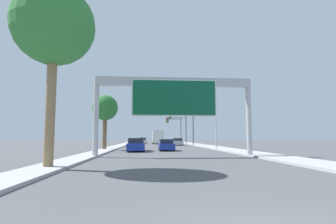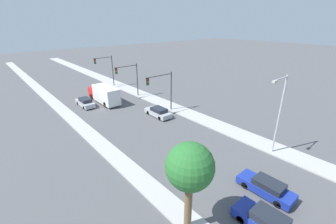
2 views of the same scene
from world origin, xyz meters
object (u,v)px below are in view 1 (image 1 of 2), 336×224
car_near_right (143,141)px  truck_box_primary (158,137)px  traffic_light_near_intersection (185,123)px  car_far_center (177,142)px  sign_gantry (174,95)px  traffic_light_mid_block (180,125)px  street_lamp_right (213,109)px  car_near_center (136,145)px  car_far_left (166,145)px  palm_tree_background (105,109)px  traffic_light_far_intersection (176,126)px  palm_tree_foreground (54,27)px

car_near_right → truck_box_primary: bearing=-6.2°
truck_box_primary → traffic_light_near_intersection: 12.24m
car_far_center → traffic_light_near_intersection: size_ratio=0.73×
sign_gantry → traffic_light_mid_block: (5.25, 40.12, -0.76)m
sign_gantry → street_lamp_right: (6.48, 12.76, 0.17)m
traffic_light_near_intersection → car_near_center: bearing=-111.5°
sign_gantry → traffic_light_mid_block: sign_gantry is taller
car_near_right → truck_box_primary: size_ratio=0.55×
truck_box_primary → traffic_light_near_intersection: size_ratio=1.33×
car_far_center → traffic_light_mid_block: traffic_light_mid_block is taller
car_far_left → truck_box_primary: (0.00, 30.88, 0.94)m
traffic_light_near_intersection → palm_tree_background: (-12.82, -18.23, 0.79)m
car_far_left → palm_tree_background: 9.13m
sign_gantry → traffic_light_near_intersection: size_ratio=2.05×
traffic_light_mid_block → traffic_light_far_intersection: size_ratio=0.94×
car_far_left → truck_box_primary: bearing=90.0°
car_near_center → car_far_center: car_near_center is taller
palm_tree_background → street_lamp_right: street_lamp_right is taller
palm_tree_background → palm_tree_foreground: bearing=-88.7°
traffic_light_far_intersection → car_near_right: bearing=-135.3°
car_near_center → car_far_center: (7.00, 21.31, -0.04)m
palm_tree_background → car_near_right: bearing=81.9°
car_far_center → car_far_left: bearing=-100.2°
car_far_center → palm_tree_foreground: bearing=-106.0°
car_far_center → car_far_left: car_far_center is taller
sign_gantry → palm_tree_foreground: bearing=-132.6°
sign_gantry → palm_tree_foreground: size_ratio=1.37×
truck_box_primary → palm_tree_foreground: 49.56m
traffic_light_far_intersection → street_lamp_right: (1.01, -37.36, 0.73)m
truck_box_primary → palm_tree_background: palm_tree_background is taller
sign_gantry → traffic_light_far_intersection: traffic_light_far_intersection is taller
car_near_center → palm_tree_foreground: palm_tree_foreground is taller
car_near_center → traffic_light_near_intersection: traffic_light_near_intersection is taller
car_far_center → truck_box_primary: bearing=107.1°
car_far_left → traffic_light_far_intersection: 40.70m
truck_box_primary → traffic_light_far_intersection: (5.47, 9.26, 2.99)m
sign_gantry → truck_box_primary: sign_gantry is taller
truck_box_primary → palm_tree_foreground: bearing=-98.4°
traffic_light_far_intersection → palm_tree_foreground: 59.38m
car_far_center → traffic_light_far_intersection: bearing=84.5°
sign_gantry → car_far_center: (3.50, 29.48, -4.48)m
car_near_center → car_far_left: size_ratio=0.97×
car_far_center → traffic_light_near_intersection: (1.65, 0.64, 3.77)m
traffic_light_far_intersection → palm_tree_foreground: (-12.67, -57.94, 2.91)m
car_far_left → palm_tree_foreground: (-7.20, -17.80, 6.84)m
car_far_center → traffic_light_mid_block: (1.75, 10.64, 3.72)m
car_near_center → traffic_light_far_intersection: traffic_light_far_intersection is taller
car_near_center → street_lamp_right: bearing=24.7°
traffic_light_near_intersection → street_lamp_right: size_ratio=0.73×
car_near_center → truck_box_primary: truck_box_primary is taller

